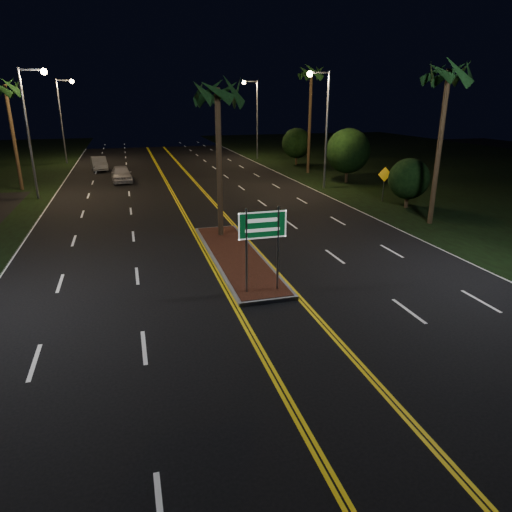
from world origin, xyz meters
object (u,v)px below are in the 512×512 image
object	(u,v)px
streetlight_left_far	(64,111)
shrub_far	(297,143)
palm_right_far	(311,74)
car_near	(121,172)
streetlight_left_mid	(32,119)
car_far	(99,162)
shrub_near	(409,179)
streetlight_right_mid	(323,117)
palm_right_near	(449,74)
median_island	(236,257)
warning_sign	(384,179)
streetlight_right_far	(254,110)
palm_left_far	(5,88)
highway_sign	(262,233)
palm_median	(217,92)
shrub_mid	(348,151)

from	to	relation	value
streetlight_left_far	shrub_far	xyz separation A→B (m)	(24.41, -8.00, -3.32)
palm_right_far	car_near	size ratio (longest dim) A/B	2.06
streetlight_left_mid	car_far	size ratio (longest dim) A/B	1.89
shrub_near	car_near	xyz separation A→B (m)	(-18.49, 15.64, -1.11)
streetlight_right_mid	car_near	world-z (taller)	streetlight_right_mid
streetlight_left_mid	palm_right_near	bearing A→B (deg)	-31.20
median_island	shrub_far	bearing A→B (deg)	64.55
car_near	warning_sign	size ratio (longest dim) A/B	2.04
palm_right_far	car_near	xyz separation A→B (m)	(-17.79, -0.36, -8.31)
streetlight_right_far	shrub_far	distance (m)	7.56
streetlight_right_far	car_far	world-z (taller)	streetlight_right_far
palm_left_far	car_far	world-z (taller)	palm_left_far
shrub_near	palm_right_far	bearing A→B (deg)	92.51
highway_sign	car_near	world-z (taller)	highway_sign
median_island	palm_right_near	distance (m)	15.21
car_far	car_near	bearing A→B (deg)	-81.03
highway_sign	palm_median	bearing A→B (deg)	90.00
car_far	palm_right_far	bearing A→B (deg)	-27.23
palm_left_far	car_far	xyz separation A→B (m)	(5.61, 9.55, -6.95)
palm_right_far	streetlight_right_mid	bearing A→B (deg)	-105.29
median_island	palm_median	world-z (taller)	palm_median
streetlight_left_far	shrub_far	size ratio (longest dim) A/B	2.27
streetlight_left_far	warning_sign	world-z (taller)	streetlight_left_far
palm_median	car_far	size ratio (longest dim) A/B	1.75
streetlight_left_far	streetlight_right_mid	xyz separation A→B (m)	(21.23, -22.00, 0.00)
highway_sign	car_near	xyz separation A→B (m)	(-4.99, 26.84, -1.57)
streetlight_right_mid	palm_right_far	world-z (taller)	palm_right_far
shrub_near	median_island	bearing A→B (deg)	-152.59
palm_right_near	warning_sign	bearing A→B (deg)	85.39
streetlight_right_far	palm_right_near	distance (m)	32.16
palm_median	car_far	xyz separation A→B (m)	(-7.19, 27.05, -6.48)
median_island	palm_left_far	distance (m)	25.76
car_near	palm_right_near	bearing A→B (deg)	-51.52
shrub_far	median_island	bearing A→B (deg)	-115.45
warning_sign	streetlight_left_far	bearing A→B (deg)	133.53
palm_median	warning_sign	size ratio (longest dim) A/B	3.39
streetlight_left_mid	streetlight_left_far	distance (m)	20.00
highway_sign	streetlight_right_mid	size ratio (longest dim) A/B	0.36
streetlight_left_far	car_near	xyz separation A→B (m)	(5.62, -14.36, -4.82)
shrub_far	warning_sign	bearing A→B (deg)	-92.31
shrub_mid	car_near	size ratio (longest dim) A/B	0.93
palm_left_far	shrub_far	xyz separation A→B (m)	(26.60, 8.00, -5.41)
streetlight_left_mid	palm_right_far	distance (m)	24.42
streetlight_right_far	car_near	distance (m)	20.49
car_far	streetlight_right_mid	bearing A→B (deg)	-47.67
shrub_far	car_far	world-z (taller)	shrub_far
streetlight_right_mid	car_far	size ratio (longest dim) A/B	1.89
median_island	car_near	xyz separation A→B (m)	(-4.99, 22.64, 0.75)
streetlight_right_mid	palm_left_far	distance (m)	24.26
car_near	shrub_near	bearing A→B (deg)	-43.43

